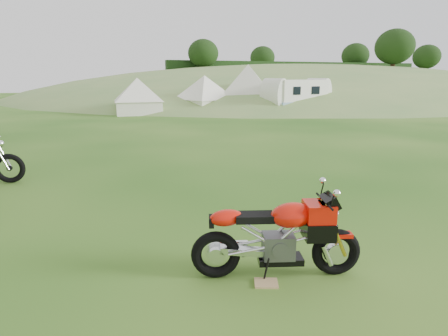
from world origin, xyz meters
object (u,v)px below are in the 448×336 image
object	(u,v)px
caravan	(296,96)
tent_mid	(205,94)
tent_left	(138,95)
plywood_board	(266,283)
sport_motorcycle	(277,231)
tent_right	(248,90)

from	to	relation	value
caravan	tent_mid	bearing A→B (deg)	142.91
tent_left	caravan	bearing A→B (deg)	-12.19
plywood_board	tent_mid	xyz separation A→B (m)	(5.38, 21.57, 1.26)
sport_motorcycle	tent_left	distance (m)	21.54
tent_right	caravan	xyz separation A→B (m)	(2.44, -2.64, -0.37)
sport_motorcycle	tent_mid	size ratio (longest dim) A/B	0.67
sport_motorcycle	tent_right	world-z (taller)	tent_right
tent_left	sport_motorcycle	bearing A→B (deg)	-89.50
plywood_board	caravan	world-z (taller)	caravan
tent_left	plywood_board	bearing A→B (deg)	-90.01
plywood_board	tent_left	world-z (taller)	tent_left
plywood_board	tent_mid	distance (m)	22.26
plywood_board	tent_right	xyz separation A→B (m)	(8.63, 21.68, 1.48)
sport_motorcycle	caravan	world-z (taller)	caravan
sport_motorcycle	tent_right	distance (m)	23.14
tent_left	tent_right	bearing A→B (deg)	2.38
tent_right	tent_left	bearing A→B (deg)	-155.19
tent_mid	sport_motorcycle	bearing A→B (deg)	-128.16
tent_left	tent_right	world-z (taller)	tent_right
plywood_board	tent_left	bearing A→B (deg)	87.65
plywood_board	caravan	size ratio (longest dim) A/B	0.06
sport_motorcycle	caravan	bearing A→B (deg)	76.00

